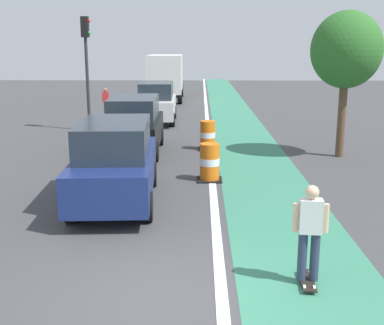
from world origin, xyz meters
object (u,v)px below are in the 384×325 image
at_px(parked_suv_second, 134,125).
at_px(traffic_barrel_mid, 208,136).
at_px(delivery_truck_down_block, 166,75).
at_px(street_tree_sidewalk, 346,51).
at_px(parked_suv_nearest, 115,162).
at_px(traffic_barrel_front, 210,163).
at_px(pedestrian_crossing, 106,102).
at_px(parked_suv_third, 157,102).
at_px(traffic_light_corner, 86,53).
at_px(skateboarder_on_lane, 310,232).

xyz_separation_m(parked_suv_second, traffic_barrel_mid, (2.68, 0.61, -0.50)).
distance_m(parked_suv_second, delivery_truck_down_block, 17.95).
bearing_deg(street_tree_sidewalk, parked_suv_nearest, -142.59).
bearing_deg(traffic_barrel_front, delivery_truck_down_block, 97.27).
bearing_deg(traffic_barrel_mid, traffic_barrel_front, -90.03).
bearing_deg(pedestrian_crossing, parked_suv_third, -29.64).
height_order(parked_suv_second, traffic_barrel_front, parked_suv_second).
distance_m(parked_suv_second, traffic_barrel_mid, 2.80).
distance_m(traffic_light_corner, street_tree_sidewalk, 11.40).
bearing_deg(traffic_light_corner, parked_suv_nearest, -74.13).
xyz_separation_m(parked_suv_nearest, pedestrian_crossing, (-3.09, 14.97, -0.17)).
bearing_deg(traffic_light_corner, street_tree_sidewalk, -27.87).
bearing_deg(traffic_light_corner, parked_suv_third, 41.93).
xyz_separation_m(parked_suv_third, street_tree_sidewalk, (7.18, -7.92, 2.63)).
distance_m(traffic_barrel_front, delivery_truck_down_block, 21.93).
xyz_separation_m(skateboarder_on_lane, parked_suv_second, (-4.18, 10.18, 0.12)).
distance_m(parked_suv_third, street_tree_sidewalk, 11.01).
bearing_deg(parked_suv_second, delivery_truck_down_block, 90.29).
distance_m(parked_suv_second, traffic_barrel_front, 4.66).
height_order(parked_suv_nearest, traffic_barrel_mid, parked_suv_nearest).
xyz_separation_m(parked_suv_second, street_tree_sidewalk, (7.34, -0.50, 2.63)).
bearing_deg(traffic_barrel_mid, street_tree_sidewalk, -13.38).
bearing_deg(parked_suv_third, street_tree_sidewalk, -47.80).
bearing_deg(skateboarder_on_lane, parked_suv_second, 112.32).
xyz_separation_m(parked_suv_third, traffic_light_corner, (-2.89, -2.60, 2.47)).
relative_size(skateboarder_on_lane, delivery_truck_down_block, 0.22).
bearing_deg(traffic_barrel_mid, traffic_light_corner, 142.09).
xyz_separation_m(parked_suv_nearest, street_tree_sidewalk, (7.03, 5.38, 2.63)).
height_order(traffic_barrel_front, street_tree_sidewalk, street_tree_sidewalk).
xyz_separation_m(traffic_barrel_mid, delivery_truck_down_block, (-2.77, 17.32, 1.31)).
bearing_deg(parked_suv_nearest, street_tree_sidewalk, 37.41).
distance_m(skateboarder_on_lane, traffic_barrel_mid, 10.90).
height_order(parked_suv_nearest, traffic_barrel_front, parked_suv_nearest).
bearing_deg(delivery_truck_down_block, parked_suv_nearest, -89.04).
height_order(traffic_barrel_mid, traffic_light_corner, traffic_light_corner).
bearing_deg(parked_suv_third, traffic_barrel_front, -77.31).
height_order(parked_suv_second, traffic_barrel_mid, parked_suv_second).
bearing_deg(pedestrian_crossing, street_tree_sidewalk, -43.47).
distance_m(parked_suv_nearest, parked_suv_third, 13.30).
distance_m(skateboarder_on_lane, pedestrian_crossing, 20.49).
relative_size(traffic_barrel_front, pedestrian_crossing, 0.68).
height_order(parked_suv_third, traffic_barrel_front, parked_suv_third).
height_order(parked_suv_nearest, street_tree_sidewalk, street_tree_sidewalk).
distance_m(parked_suv_second, parked_suv_third, 7.43).
xyz_separation_m(parked_suv_second, delivery_truck_down_block, (-0.09, 17.93, 0.81)).
height_order(skateboarder_on_lane, parked_suv_third, parked_suv_third).
distance_m(parked_suv_nearest, traffic_barrel_front, 3.20).
bearing_deg(pedestrian_crossing, skateboarder_on_lane, -70.14).
relative_size(delivery_truck_down_block, traffic_light_corner, 1.50).
distance_m(parked_suv_second, traffic_light_corner, 6.07).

